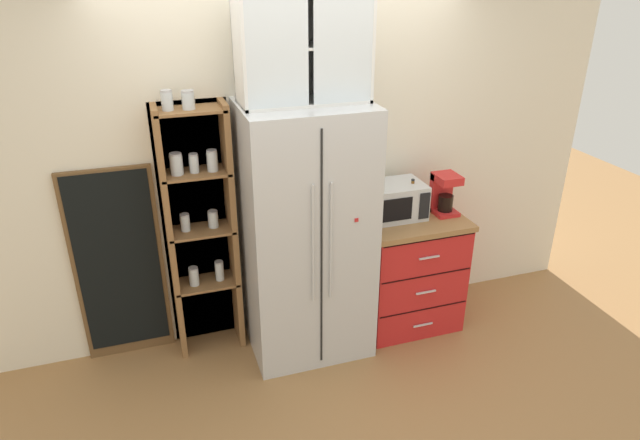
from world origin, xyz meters
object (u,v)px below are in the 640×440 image
coffee_maker (444,193)px  mug_sage (414,212)px  chalkboard_menu (119,266)px  mug_charcoal (415,214)px  refrigerator (306,234)px  microwave (393,200)px  bottle_amber (411,200)px

coffee_maker → mug_sage: coffee_maker is taller
mug_sage → chalkboard_menu: 2.13m
mug_charcoal → refrigerator: bearing=179.0°
microwave → refrigerator: bearing=-173.1°
bottle_amber → mug_charcoal: bearing=-88.6°
bottle_amber → chalkboard_menu: bearing=173.1°
chalkboard_menu → mug_charcoal: bearing=-8.7°
mug_sage → chalkboard_menu: chalkboard_menu is taller
refrigerator → mug_charcoal: refrigerator is taller
refrigerator → microwave: refrigerator is taller
mug_charcoal → coffee_maker: bearing=12.4°
mug_sage → coffee_maker: bearing=6.6°
refrigerator → mug_charcoal: bearing=-1.0°
coffee_maker → bottle_amber: coffee_maker is taller
coffee_maker → mug_sage: bearing=-173.4°
mug_charcoal → mug_sage: bearing=89.5°
refrigerator → coffee_maker: size_ratio=5.91×
microwave → mug_sage: microwave is taller
microwave → bottle_amber: size_ratio=1.51×
mug_charcoal → chalkboard_menu: (-2.10, 0.32, -0.24)m
bottle_amber → chalkboard_menu: (-2.10, 0.25, -0.32)m
mug_sage → mug_charcoal: (-0.00, -0.03, 0.00)m
coffee_maker → bottle_amber: bearing=177.2°
bottle_amber → chalkboard_menu: chalkboard_menu is taller
mug_sage → chalkboard_menu: bearing=172.0°
coffee_maker → bottle_amber: 0.26m
refrigerator → chalkboard_menu: (-1.27, 0.31, -0.19)m
refrigerator → mug_sage: (0.83, 0.01, 0.04)m
mug_charcoal → bottle_amber: (-0.00, 0.07, 0.08)m
mug_charcoal → chalkboard_menu: chalkboard_menu is taller
bottle_amber → coffee_maker: bearing=-2.8°
refrigerator → bottle_amber: (0.83, 0.05, 0.13)m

